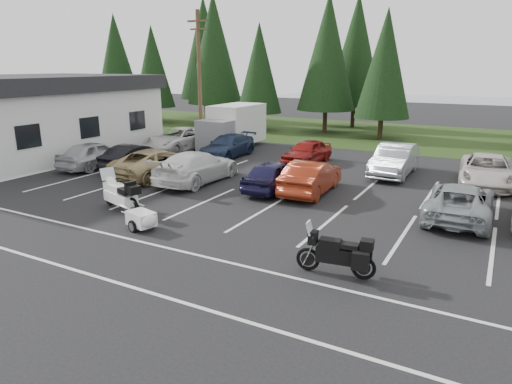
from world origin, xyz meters
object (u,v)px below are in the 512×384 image
(car_near_4, at_px, (273,175))
(car_far_3, at_px, (395,160))
(box_truck, at_px, (229,127))
(car_far_4, at_px, (487,171))
(building, at_px, (19,117))
(utility_pole, at_px, (199,78))
(car_near_2, at_px, (158,163))
(car_near_0, at_px, (94,154))
(touring_motorcycle, at_px, (120,191))
(car_near_6, at_px, (460,201))
(car_far_1, at_px, (228,146))
(car_far_2, at_px, (307,152))
(cargo_trailer, at_px, (141,220))
(car_far_0, at_px, (179,139))
(car_near_5, at_px, (311,177))
(car_near_1, at_px, (136,157))
(adventure_motorcycle, at_px, (336,250))

(car_near_4, relative_size, car_far_3, 0.85)
(box_truck, xyz_separation_m, car_far_4, (15.96, -2.62, -0.73))
(building, bearing_deg, car_far_4, 12.77)
(utility_pole, height_order, car_near_2, utility_pole)
(car_near_0, relative_size, car_near_2, 0.85)
(box_truck, relative_size, touring_motorcycle, 1.93)
(building, xyz_separation_m, car_near_6, (25.33, -0.04, -1.78))
(box_truck, relative_size, car_far_3, 1.16)
(car_near_2, bearing_deg, building, 2.85)
(car_far_1, height_order, car_far_2, car_far_2)
(car_far_4, relative_size, cargo_trailer, 3.62)
(car_far_4, bearing_deg, car_far_0, 175.07)
(building, distance_m, touring_motorcycle, 14.72)
(car_near_6, distance_m, car_far_4, 5.96)
(car_near_5, bearing_deg, car_near_4, 9.15)
(car_near_1, bearing_deg, car_far_0, -75.08)
(car_far_1, bearing_deg, car_far_3, -1.00)
(car_near_5, xyz_separation_m, car_near_6, (6.17, -0.69, -0.07))
(car_near_0, bearing_deg, car_near_4, 179.36)
(box_truck, distance_m, cargo_trailer, 16.19)
(car_near_2, bearing_deg, adventure_motorcycle, 154.50)
(utility_pole, relative_size, touring_motorcycle, 3.10)
(cargo_trailer, bearing_deg, car_far_4, 65.51)
(car_near_4, bearing_deg, car_far_1, -45.68)
(car_far_3, height_order, cargo_trailer, car_far_3)
(car_near_5, distance_m, adventure_motorcycle, 8.29)
(adventure_motorcycle, bearing_deg, car_near_4, 120.43)
(box_truck, distance_m, car_near_6, 17.57)
(car_near_1, distance_m, car_far_4, 17.83)
(car_near_6, xyz_separation_m, adventure_motorcycle, (-2.46, -6.74, 0.07))
(car_near_4, distance_m, car_far_4, 10.18)
(car_far_0, bearing_deg, car_far_1, 1.44)
(adventure_motorcycle, bearing_deg, car_far_4, 69.22)
(building, xyz_separation_m, car_near_2, (11.08, -0.17, -1.73))
(car_near_6, height_order, car_far_1, car_far_1)
(car_far_3, bearing_deg, box_truck, 167.63)
(cargo_trailer, bearing_deg, building, 172.07)
(car_far_0, bearing_deg, car_near_6, -14.06)
(car_near_5, relative_size, car_far_4, 0.87)
(adventure_motorcycle, bearing_deg, box_truck, 123.05)
(car_far_1, distance_m, car_far_4, 14.52)
(car_near_4, xyz_separation_m, car_far_4, (8.50, 5.61, 0.02))
(car_near_4, relative_size, cargo_trailer, 2.89)
(car_near_2, relative_size, car_near_4, 1.26)
(car_far_1, bearing_deg, cargo_trailer, -72.00)
(car_near_1, xyz_separation_m, car_near_4, (8.49, -0.20, 0.00))
(car_near_0, relative_size, car_far_3, 0.91)
(building, relative_size, car_near_2, 3.02)
(car_near_1, height_order, car_near_6, car_near_1)
(cargo_trailer, bearing_deg, car_near_5, 79.64)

